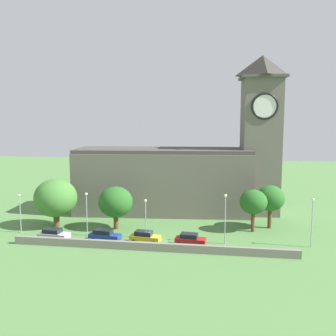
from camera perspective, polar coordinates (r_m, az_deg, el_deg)
name	(u,v)px	position (r m, az deg, el deg)	size (l,w,h in m)	color
ground_plane	(170,217)	(72.60, 0.29, -7.28)	(200.00, 200.00, 0.00)	#517F42
church	(186,170)	(75.28, 2.70, -0.24)	(40.08, 14.29, 29.92)	#666056
quay_barrier	(151,247)	(55.22, -2.58, -11.49)	(40.56, 0.70, 1.15)	gray
car_white	(54,234)	(61.94, -16.51, -9.35)	(4.74, 2.61, 1.79)	silver
car_blue	(104,235)	(59.80, -9.34, -9.76)	(4.96, 2.50, 1.77)	#233D9E
car_yellow	(145,237)	(58.13, -3.43, -10.13)	(4.67, 2.44, 1.87)	gold
car_red	(190,240)	(57.13, 3.29, -10.48)	(4.55, 2.39, 1.81)	red
streetlamp_west_end	(20,207)	(66.74, -20.98, -5.32)	(0.44, 0.44, 6.34)	#9EA0A5
streetlamp_west_mid	(87,207)	(62.02, -11.91, -5.64)	(0.44, 0.44, 6.89)	#9EA0A5
streetlamp_central	(146,212)	(59.69, -3.33, -6.45)	(0.44, 0.44, 6.11)	#9EA0A5
streetlamp_east_mid	(225,211)	(57.32, 8.43, -6.31)	(0.44, 0.44, 7.45)	#9EA0A5
streetlamp_east_end	(312,215)	(58.96, 20.49, -6.47)	(0.44, 0.44, 7.19)	#9EA0A5
tree_by_tower	(116,202)	(64.94, -7.73, -5.00)	(5.68, 5.68, 7.14)	brown
tree_riverside_east	(270,198)	(66.93, 14.84, -4.36)	(4.76, 4.76, 7.27)	brown
tree_churchyard	(253,202)	(64.27, 12.47, -4.94)	(4.45, 4.45, 6.94)	brown
tree_riverside_west	(56,198)	(68.06, -16.23, -4.27)	(7.17, 7.17, 8.25)	brown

